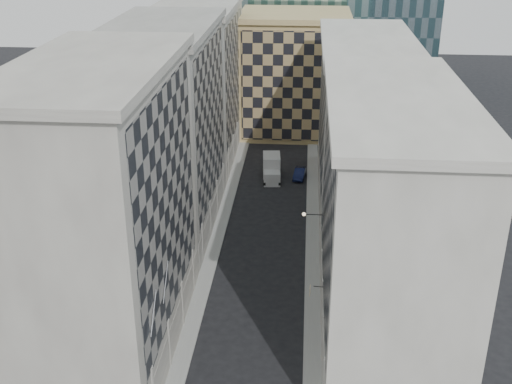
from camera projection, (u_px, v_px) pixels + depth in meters
The scene contains 13 objects.
sidewalk_west at pixel (217, 237), 70.71m from camera, with size 1.50×100.00×0.15m, color gray.
sidewalk_east at pixel (313, 241), 69.93m from camera, with size 1.50×100.00×0.15m, color gray.
bldg_left_a at pixel (107, 216), 49.04m from camera, with size 10.80×22.80×23.70m.
bldg_left_b at pixel (167, 130), 69.26m from camera, with size 10.80×22.80×22.70m.
bldg_left_c at pixel (200, 84), 89.49m from camera, with size 10.80×22.80×21.70m.
bldg_right_a at pixel (387, 220), 51.69m from camera, with size 10.80×26.80×20.70m.
bldg_right_b at pixel (363, 123), 76.46m from camera, with size 10.80×28.80×19.70m.
tan_block at pixel (294, 73), 100.85m from camera, with size 16.80×14.80×18.80m.
flagpoles_left at pixel (160, 297), 45.68m from camera, with size 0.10×6.33×2.33m.
bracket_lamp at pixel (306, 214), 62.04m from camera, with size 1.98×0.36×0.36m.
box_truck at pixel (272, 169), 85.71m from camera, with size 2.70×5.73×3.06m.
dark_car at pixel (300, 174), 86.06m from camera, with size 1.38×3.97×1.31m, color #10173B.
shop_sign at pixel (311, 290), 54.09m from camera, with size 1.18×0.74×0.83m.
Camera 1 is at (4.06, -31.98, 33.46)m, focal length 45.00 mm.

